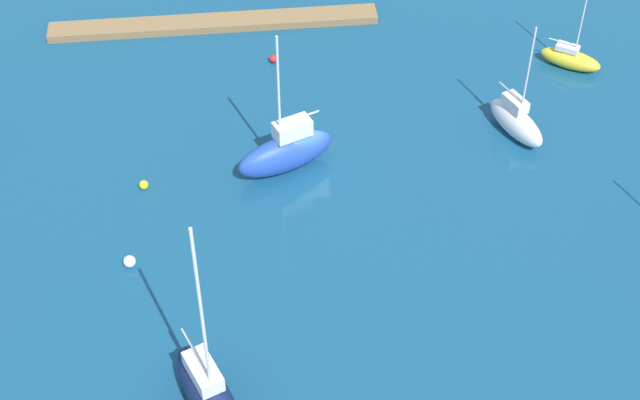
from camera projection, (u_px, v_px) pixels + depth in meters
name	position (u px, v px, depth m)	size (l,w,h in m)	color
water	(311.00, 159.00, 65.96)	(160.00, 160.00, 0.00)	navy
pier_dock	(214.00, 23.00, 77.51)	(26.24, 2.17, 0.60)	olive
sailboat_yellow_by_breakwater	(570.00, 58.00, 73.10)	(4.67, 3.82, 8.63)	yellow
sailboat_white_lone_south	(516.00, 121.00, 67.14)	(3.64, 5.62, 9.00)	white
sailboat_navy_center_basin	(210.00, 395.00, 50.36)	(4.83, 7.63, 14.11)	#141E4C
sailboat_blue_mid_basin	(286.00, 151.00, 64.21)	(7.16, 4.53, 10.76)	#2347B2
mooring_buoy_red	(273.00, 59.00, 73.95)	(0.61, 0.61, 0.61)	red
mooring_buoy_white	(130.00, 261.00, 58.57)	(0.77, 0.77, 0.77)	white
mooring_buoy_yellow	(144.00, 185.00, 63.63)	(0.62, 0.62, 0.62)	yellow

